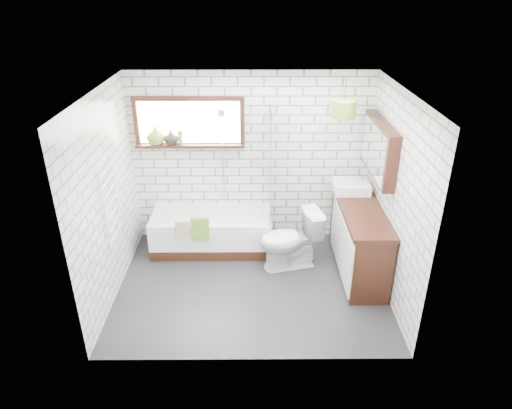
{
  "coord_description": "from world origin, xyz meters",
  "views": [
    {
      "loc": [
        0.03,
        -4.85,
        3.58
      ],
      "look_at": [
        0.06,
        0.25,
        1.04
      ],
      "focal_mm": 32.0,
      "sensor_mm": 36.0,
      "label": 1
    }
  ],
  "objects_px": {
    "basin": "(351,187)",
    "pendant": "(344,109)",
    "vanity": "(359,239)",
    "bathtub": "(212,231)",
    "toilet": "(290,240)"
  },
  "relations": [
    {
      "from": "vanity",
      "to": "pendant",
      "type": "distance_m",
      "value": 1.71
    },
    {
      "from": "bathtub",
      "to": "toilet",
      "type": "xyz_separation_m",
      "value": [
        1.1,
        -0.49,
        0.14
      ]
    },
    {
      "from": "toilet",
      "to": "basin",
      "type": "bearing_deg",
      "value": 103.5
    },
    {
      "from": "basin",
      "to": "pendant",
      "type": "bearing_deg",
      "value": -165.46
    },
    {
      "from": "vanity",
      "to": "basin",
      "type": "xyz_separation_m",
      "value": [
        -0.06,
        0.5,
        0.54
      ]
    },
    {
      "from": "bathtub",
      "to": "toilet",
      "type": "distance_m",
      "value": 1.21
    },
    {
      "from": "bathtub",
      "to": "toilet",
      "type": "relative_size",
      "value": 2.05
    },
    {
      "from": "bathtub",
      "to": "basin",
      "type": "height_order",
      "value": "basin"
    },
    {
      "from": "vanity",
      "to": "pendant",
      "type": "xyz_separation_m",
      "value": [
        -0.26,
        0.45,
        1.63
      ]
    },
    {
      "from": "basin",
      "to": "toilet",
      "type": "distance_m",
      "value": 1.13
    },
    {
      "from": "toilet",
      "to": "pendant",
      "type": "relative_size",
      "value": 2.75
    },
    {
      "from": "toilet",
      "to": "vanity",
      "type": "bearing_deg",
      "value": 72.48
    },
    {
      "from": "basin",
      "to": "vanity",
      "type": "bearing_deg",
      "value": -83.16
    },
    {
      "from": "bathtub",
      "to": "vanity",
      "type": "distance_m",
      "value": 2.1
    },
    {
      "from": "vanity",
      "to": "toilet",
      "type": "height_order",
      "value": "vanity"
    }
  ]
}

